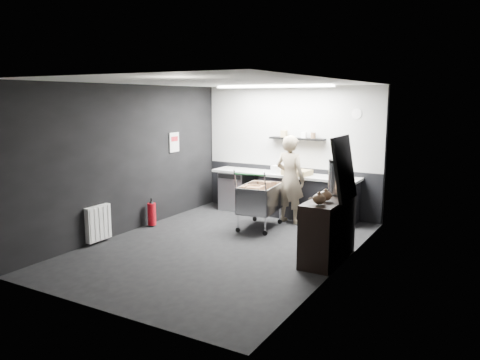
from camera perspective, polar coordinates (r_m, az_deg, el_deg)
The scene contains 22 objects.
floor at distance 7.92m, azimuth -2.10°, elevation -8.07°, with size 5.50×5.50×0.00m, color black.
ceiling at distance 7.54m, azimuth -2.23°, elevation 11.85°, with size 5.50×5.50×0.00m, color white.
wall_back at distance 10.03m, azimuth 6.18°, elevation 3.61°, with size 5.50×5.50×0.00m, color black.
wall_front at distance 5.51m, azimuth -17.46°, elevation -2.04°, with size 5.50×5.50×0.00m, color black.
wall_left at distance 8.83m, azimuth -13.26°, elevation 2.53°, with size 5.50×5.50×0.00m, color black.
wall_right at distance 6.78m, azimuth 12.33°, elevation 0.38°, with size 5.50×5.50×0.00m, color black.
kitchen_wall_panel at distance 9.97m, azimuth 6.19°, elevation 6.45°, with size 3.95×0.02×1.70m, color #B7B7B2.
dado_panel at distance 10.14m, azimuth 6.05°, elevation -1.18°, with size 3.95×0.02×1.00m, color black.
floating_shelf at distance 9.81m, azimuth 6.98°, elevation 5.03°, with size 1.20×0.22×0.04m, color black.
wall_clock at distance 9.48m, azimuth 14.05°, elevation 7.85°, with size 0.20×0.20×0.03m, color white.
poster at distance 9.78m, azimuth -8.02°, elevation 4.58°, with size 0.02×0.30×0.40m, color silver.
poster_red_band at distance 9.77m, azimuth -8.01°, elevation 4.99°, with size 0.01×0.22×0.10m, color red.
radiator at distance 8.35m, azimuth -16.90°, elevation -5.05°, with size 0.10×0.50×0.60m, color white.
ceiling_strip at distance 9.16m, azimuth 4.03°, elevation 11.31°, with size 2.40×0.20×0.04m, color white.
prep_counter at distance 9.82m, azimuth 6.03°, elevation -1.80°, with size 3.20×0.61×0.90m.
person at distance 9.26m, azimuth 6.13°, elevation 0.09°, with size 0.64×0.42×1.75m, color #BCB195.
shopping_cart at distance 8.88m, azimuth 2.40°, elevation -2.48°, with size 0.73×1.09×1.13m.
sideboard at distance 7.25m, azimuth 10.86°, elevation -4.99°, with size 0.54×1.27×1.90m.
fire_extinguisher at distance 9.20m, azimuth -10.70°, elevation -4.00°, with size 0.16×0.16×0.53m.
cardboard_box at distance 9.62m, azimuth 6.97°, elevation 0.93°, with size 0.53×0.41×0.11m, color tan.
pink_tub at distance 9.69m, azimuth 6.58°, elevation 1.32°, with size 0.21×0.21×0.21m, color #F7D6D8.
white_container at distance 9.80m, azimuth 4.40°, elevation 1.30°, with size 0.18×0.14×0.16m, color white.
Camera 1 is at (3.99, -6.39, 2.45)m, focal length 35.00 mm.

